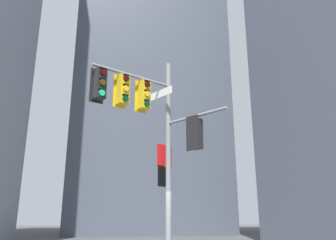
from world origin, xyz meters
TOP-DOWN VIEW (x-y plane):
  - building_mid_block at (2.30, 27.67)m, footprint 15.99×15.99m
  - signal_pole_assembly at (-0.70, -0.61)m, footprint 4.22×2.53m

SIDE VIEW (x-z plane):
  - signal_pole_assembly at x=-0.70m, z-range 1.14..8.35m
  - building_mid_block at x=2.30m, z-range 0.00..32.60m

